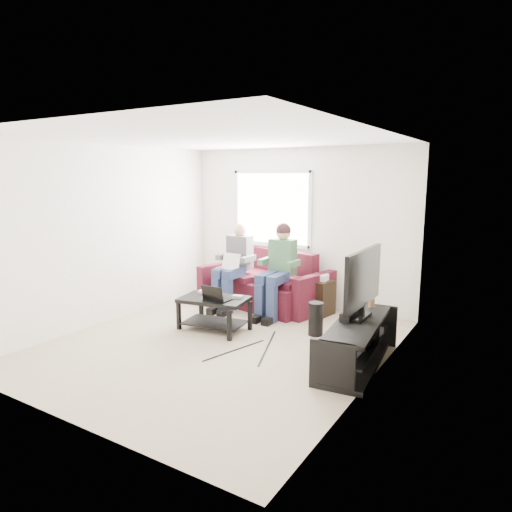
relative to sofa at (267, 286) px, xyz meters
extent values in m
plane|color=tan|center=(0.35, -1.82, -0.34)|extent=(4.50, 4.50, 0.00)
plane|color=white|center=(0.35, -1.82, 2.26)|extent=(4.50, 4.50, 0.00)
plane|color=white|center=(0.35, 0.43, 0.96)|extent=(4.50, 0.00, 4.50)
plane|color=white|center=(0.35, -4.07, 0.96)|extent=(4.50, 0.00, 4.50)
plane|color=white|center=(-1.65, -1.82, 0.96)|extent=(0.00, 4.50, 4.50)
plane|color=white|center=(2.35, -1.82, 0.96)|extent=(0.00, 4.50, 4.50)
cube|color=white|center=(-0.15, 0.42, 1.26)|extent=(1.40, 0.01, 1.20)
cube|color=silver|center=(-0.15, 0.41, 1.26)|extent=(1.48, 0.04, 1.28)
cube|color=#4E131F|center=(0.00, -0.05, -0.11)|extent=(1.79, 1.19, 0.45)
cube|color=#4E131F|center=(0.00, 0.33, 0.35)|extent=(1.65, 0.54, 0.46)
cube|color=#4E131F|center=(-0.90, -0.05, -0.01)|extent=(0.35, 0.98, 0.65)
cube|color=#4E131F|center=(0.90, -0.05, -0.01)|extent=(0.35, 0.98, 0.65)
cube|color=#4E131F|center=(-0.40, -0.07, 0.17)|extent=(0.90, 0.89, 0.10)
cube|color=#4E131F|center=(0.40, -0.07, 0.17)|extent=(0.90, 0.89, 0.10)
cube|color=navy|center=(-0.50, -0.52, 0.29)|extent=(0.16, 0.45, 0.14)
cube|color=navy|center=(-0.30, -0.52, 0.29)|extent=(0.16, 0.45, 0.14)
cube|color=navy|center=(-0.50, -0.71, -0.06)|extent=(0.13, 0.13, 0.55)
cube|color=navy|center=(-0.30, -0.71, -0.06)|extent=(0.13, 0.13, 0.55)
cube|color=#505054|center=(-0.40, -0.20, 0.57)|extent=(0.40, 0.22, 0.55)
sphere|color=#E0B08C|center=(-0.40, -0.18, 0.94)|extent=(0.22, 0.22, 0.22)
cube|color=navy|center=(0.30, -0.52, 0.29)|extent=(0.16, 0.45, 0.14)
cube|color=navy|center=(0.50, -0.52, 0.29)|extent=(0.16, 0.45, 0.14)
cube|color=navy|center=(0.30, -0.71, -0.06)|extent=(0.13, 0.13, 0.55)
cube|color=navy|center=(0.50, -0.71, -0.06)|extent=(0.13, 0.13, 0.55)
cube|color=#585B5B|center=(0.40, -0.20, 0.57)|extent=(0.40, 0.22, 0.55)
sphere|color=#E0B08C|center=(0.40, -0.18, 0.94)|extent=(0.22, 0.22, 0.22)
sphere|color=#2F171C|center=(0.40, -0.18, 0.98)|extent=(0.23, 0.23, 0.23)
cube|color=black|center=(-0.03, -1.41, 0.11)|extent=(1.02, 0.72, 0.05)
cube|color=black|center=(-0.03, -1.41, -0.23)|extent=(0.92, 0.63, 0.02)
cube|color=black|center=(-0.47, -1.67, -0.13)|extent=(0.05, 0.05, 0.42)
cube|color=black|center=(0.40, -1.67, -0.13)|extent=(0.05, 0.05, 0.42)
cube|color=black|center=(-0.47, -1.16, -0.13)|extent=(0.05, 0.05, 0.42)
cube|color=black|center=(0.40, -1.16, -0.13)|extent=(0.05, 0.05, 0.42)
cube|color=silver|center=(-0.31, -1.29, 0.15)|extent=(0.15, 0.10, 0.04)
cube|color=black|center=(-0.13, -1.23, 0.15)|extent=(0.16, 0.13, 0.04)
cube|color=gray|center=(0.27, -1.26, 0.15)|extent=(0.16, 0.13, 0.04)
cube|color=black|center=(2.10, -1.53, 0.17)|extent=(0.64, 1.62, 0.04)
cube|color=black|center=(2.10, -1.53, -0.07)|extent=(0.60, 1.56, 0.03)
cube|color=black|center=(2.10, -1.53, -0.31)|extent=(0.64, 1.62, 0.06)
cube|color=black|center=(2.10, -2.30, -0.07)|extent=(0.47, 0.09, 0.53)
cube|color=black|center=(2.10, -0.76, -0.07)|extent=(0.47, 0.09, 0.53)
cube|color=black|center=(2.10, -1.43, 0.21)|extent=(0.12, 0.40, 0.04)
cube|color=black|center=(2.10, -1.43, 0.29)|extent=(0.06, 0.06, 0.12)
cube|color=black|center=(2.10, -1.43, 0.68)|extent=(0.05, 1.10, 0.65)
cube|color=#C92F71|center=(2.07, -1.43, 0.68)|extent=(0.01, 1.01, 0.58)
cube|color=black|center=(1.98, -1.43, 0.24)|extent=(0.12, 0.50, 0.10)
cylinder|color=#A17345|center=(2.05, -0.90, 0.25)|extent=(0.08, 0.08, 0.12)
cube|color=silver|center=(2.10, -1.93, -0.03)|extent=(0.30, 0.22, 0.06)
cube|color=gray|center=(2.10, -1.23, -0.02)|extent=(0.34, 0.26, 0.08)
cube|color=black|center=(2.10, -1.58, -0.02)|extent=(0.38, 0.30, 0.07)
cylinder|color=black|center=(1.28, -0.87, -0.11)|extent=(0.20, 0.20, 0.46)
cube|color=black|center=(1.79, -1.67, -0.32)|extent=(0.26, 0.47, 0.02)
cube|color=black|center=(0.94, 0.04, -0.06)|extent=(0.37, 0.37, 0.54)
cube|color=silver|center=(0.94, 0.04, 0.26)|extent=(0.22, 0.18, 0.10)
camera|label=1|loc=(3.70, -6.38, 1.83)|focal=32.00mm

